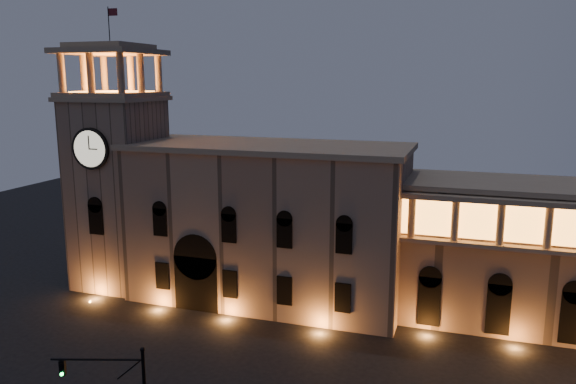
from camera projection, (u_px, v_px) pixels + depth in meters
The scene contains 2 objects.
government_building at pixel (267, 223), 62.35m from camera, with size 30.80×12.80×17.60m.
clock_tower at pixel (118, 182), 66.40m from camera, with size 9.80×9.80×32.40m.
Camera 1 is at (19.11, -34.75, 24.35)m, focal length 35.00 mm.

